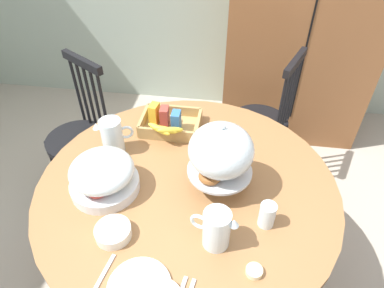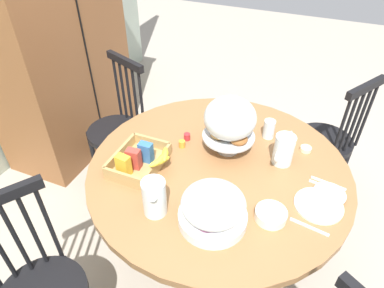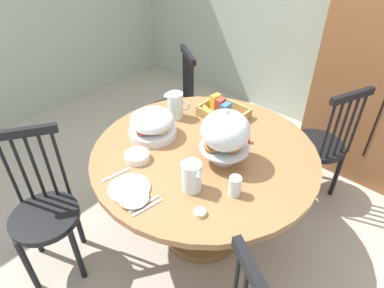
{
  "view_description": "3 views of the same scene",
  "coord_description": "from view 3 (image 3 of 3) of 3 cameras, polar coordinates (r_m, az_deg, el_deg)",
  "views": [
    {
      "loc": [
        0.21,
        -1.07,
        1.85
      ],
      "look_at": [
        0.04,
        0.11,
        0.84
      ],
      "focal_mm": 31.34,
      "sensor_mm": 36.0,
      "label": 1
    },
    {
      "loc": [
        -1.23,
        -0.41,
        1.94
      ],
      "look_at": [
        0.04,
        0.11,
        0.84
      ],
      "focal_mm": 32.06,
      "sensor_mm": 36.0,
      "label": 2
    },
    {
      "loc": [
        1.03,
        -1.27,
        1.96
      ],
      "look_at": [
        -0.06,
        -0.04,
        0.74
      ],
      "focal_mm": 31.19,
      "sensor_mm": 36.0,
      "label": 3
    }
  ],
  "objects": [
    {
      "name": "fruit_platter_covered",
      "position": [
        2.1,
        -6.81,
        3.45
      ],
      "size": [
        0.3,
        0.3,
        0.18
      ],
      "color": "silver",
      "rests_on": "dining_table"
    },
    {
      "name": "milk_pitcher",
      "position": [
        2.27,
        -2.84,
        6.44
      ],
      "size": [
        0.18,
        0.11,
        0.18
      ],
      "color": "silver",
      "rests_on": "dining_table"
    },
    {
      "name": "drinking_glass",
      "position": [
        1.7,
        7.35,
        -7.14
      ],
      "size": [
        0.06,
        0.06,
        0.11
      ],
      "primitive_type": "cylinder",
      "color": "silver",
      "rests_on": "dining_table"
    },
    {
      "name": "windsor_chair_by_cabinet",
      "position": [
        2.95,
        -3.2,
        5.73
      ],
      "size": [
        0.46,
        0.46,
        0.97
      ],
      "color": "black",
      "rests_on": "ground_plane"
    },
    {
      "name": "orange_juice_pitcher",
      "position": [
        1.7,
        -0.09,
        -5.74
      ],
      "size": [
        0.18,
        0.1,
        0.17
      ],
      "color": "silver",
      "rests_on": "dining_table"
    },
    {
      "name": "ground_plane",
      "position": [
        2.55,
        1.65,
        -13.68
      ],
      "size": [
        10.0,
        10.0,
        0.0
      ],
      "primitive_type": "plane",
      "color": "#A89E8E"
    },
    {
      "name": "cereal_basket",
      "position": [
        2.3,
        5.01,
        5.61
      ],
      "size": [
        0.32,
        0.3,
        0.12
      ],
      "color": "tan",
      "rests_on": "dining_table"
    },
    {
      "name": "china_plate_large",
      "position": [
        1.78,
        -10.66,
        -7.42
      ],
      "size": [
        0.22,
        0.22,
        0.01
      ],
      "primitive_type": "cylinder",
      "color": "white",
      "rests_on": "dining_table"
    },
    {
      "name": "soup_spoon",
      "position": [
        1.87,
        -12.82,
        -5.12
      ],
      "size": [
        0.04,
        0.17,
        0.01
      ],
      "primitive_type": "cube",
      "rotation": [
        0.0,
        0.0,
        4.55
      ],
      "color": "silver",
      "rests_on": "dining_table"
    },
    {
      "name": "dining_table",
      "position": [
        2.12,
        2.04,
        -5.07
      ],
      "size": [
        1.35,
        1.35,
        0.74
      ],
      "color": "olive",
      "rests_on": "ground_plane"
    },
    {
      "name": "jam_jar_apricot",
      "position": [
        2.11,
        7.84,
        1.5
      ],
      "size": [
        0.04,
        0.04,
        0.04
      ],
      "primitive_type": "cylinder",
      "color": "orange",
      "rests_on": "dining_table"
    },
    {
      "name": "jam_jar_strawberry",
      "position": [
        2.08,
        9.41,
        0.76
      ],
      "size": [
        0.04,
        0.04,
        0.04
      ],
      "primitive_type": "cylinder",
      "color": "#B7282D",
      "rests_on": "dining_table"
    },
    {
      "name": "windsor_chair_near_window",
      "position": [
        2.68,
        20.96,
        -0.47
      ],
      "size": [
        0.43,
        0.43,
        0.97
      ],
      "color": "black",
      "rests_on": "ground_plane"
    },
    {
      "name": "table_knife",
      "position": [
        1.69,
        -8.2,
        -10.1
      ],
      "size": [
        0.04,
        0.17,
        0.01
      ],
      "primitive_type": "cube",
      "rotation": [
        0.0,
        0.0,
        4.55
      ],
      "color": "silver",
      "rests_on": "dining_table"
    },
    {
      "name": "dinner_fork",
      "position": [
        1.67,
        -7.64,
        -10.7
      ],
      "size": [
        0.04,
        0.17,
        0.01
      ],
      "primitive_type": "cube",
      "rotation": [
        0.0,
        0.0,
        4.55
      ],
      "color": "silver",
      "rests_on": "dining_table"
    },
    {
      "name": "pastry_stand_with_dome",
      "position": [
        1.81,
        5.71,
        2.0
      ],
      "size": [
        0.28,
        0.28,
        0.34
      ],
      "color": "silver",
      "rests_on": "dining_table"
    },
    {
      "name": "windsor_chair_facing_door",
      "position": [
        2.2,
        -23.84,
        -10.88
      ],
      "size": [
        0.46,
        0.46,
        0.97
      ],
      "color": "black",
      "rests_on": "ground_plane"
    },
    {
      "name": "butter_dish",
      "position": [
        1.62,
        1.36,
        -11.63
      ],
      "size": [
        0.06,
        0.06,
        0.02
      ],
      "primitive_type": "cylinder",
      "color": "beige",
      "rests_on": "dining_table"
    },
    {
      "name": "china_plate_small",
      "position": [
        1.71,
        -9.91,
        -9.1
      ],
      "size": [
        0.15,
        0.15,
        0.01
      ],
      "primitive_type": "cylinder",
      "color": "white",
      "rests_on": "china_plate_large"
    },
    {
      "name": "cereal_bowl",
      "position": [
        1.94,
        -9.35,
        -2.12
      ],
      "size": [
        0.14,
        0.14,
        0.04
      ],
      "primitive_type": "cylinder",
      "color": "white",
      "rests_on": "dining_table"
    }
  ]
}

